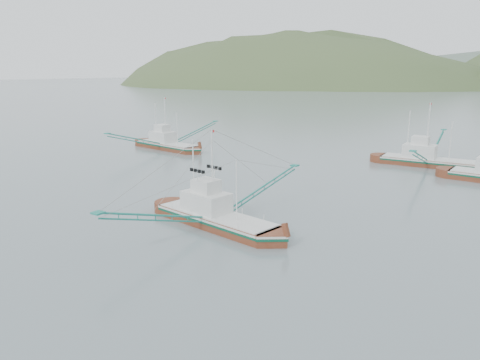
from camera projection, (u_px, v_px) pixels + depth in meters
The scene contains 5 objects.
ground at pixel (204, 226), 43.23m from camera, with size 1200.00×1200.00×0.00m, color slate.
main_boat at pixel (215, 208), 43.13m from camera, with size 13.52×23.56×9.62m.
bg_boat_far at pixel (427, 157), 69.84m from camera, with size 13.91×24.98×10.11m.
bg_boat_left at pixel (167, 140), 84.61m from camera, with size 14.01×24.54×9.99m.
headland_left at pixel (288, 85), 432.02m from camera, with size 448.00×308.00×210.00m, color #42552C.
Camera 1 is at (25.37, -32.47, 14.15)m, focal length 35.00 mm.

